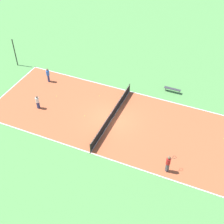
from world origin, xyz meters
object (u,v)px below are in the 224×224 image
at_px(bench, 172,89).
at_px(tennis_ball_near_net, 224,139).
at_px(tennis_ball_far_baseline, 85,116).
at_px(player_near_blue, 48,74).
at_px(player_far_white, 37,101).
at_px(tennis_ball_right_alley, 99,96).
at_px(fence_post_back_right, 15,53).
at_px(player_coach_red, 168,163).
at_px(tennis_net, 112,115).
at_px(tennis_ball_left_sideline, 56,96).

height_order(bench, tennis_ball_near_net, bench).
relative_size(tennis_ball_near_net, tennis_ball_far_baseline, 1.00).
bearing_deg(player_near_blue, player_far_white, 150.10).
height_order(tennis_ball_right_alley, fence_post_back_right, fence_post_back_right).
relative_size(bench, player_coach_red, 1.00).
distance_m(player_far_white, tennis_ball_right_alley, 6.56).
distance_m(player_near_blue, tennis_ball_right_alley, 6.53).
distance_m(bench, tennis_ball_far_baseline, 10.15).
relative_size(tennis_ball_far_baseline, tennis_ball_right_alley, 1.00).
relative_size(player_near_blue, tennis_ball_far_baseline, 25.16).
xyz_separation_m(player_far_white, tennis_ball_right_alley, (4.27, -4.91, -0.84)).
bearing_deg(fence_post_back_right, bench, -83.37).
relative_size(tennis_net, bench, 5.34).
bearing_deg(tennis_ball_near_net, player_far_white, 99.41).
height_order(player_coach_red, tennis_ball_far_baseline, player_coach_red).
height_order(bench, player_coach_red, player_coach_red).
xyz_separation_m(player_near_blue, player_far_white, (-4.46, -1.55, -0.10)).
height_order(player_coach_red, player_far_white, player_coach_red).
xyz_separation_m(tennis_ball_near_net, fence_post_back_right, (2.89, 25.20, 1.69)).
bearing_deg(tennis_ball_right_alley, tennis_ball_near_net, -95.35).
xyz_separation_m(player_far_white, tennis_ball_left_sideline, (2.37, -0.68, -0.84)).
bearing_deg(bench, tennis_ball_right_alley, 28.62).
xyz_separation_m(player_coach_red, tennis_ball_right_alley, (6.94, 9.48, -1.02)).
bearing_deg(fence_post_back_right, tennis_net, -106.98).
bearing_deg(tennis_net, tennis_ball_right_alley, 44.02).
relative_size(player_coach_red, player_far_white, 1.17).
bearing_deg(player_coach_red, tennis_net, 94.76).
bearing_deg(bench, tennis_ball_left_sideline, 27.02).
relative_size(tennis_net, player_far_white, 6.23).
bearing_deg(player_far_white, tennis_ball_near_net, 108.22).
bearing_deg(tennis_net, player_coach_red, -121.43).
height_order(tennis_net, player_coach_red, player_coach_red).
distance_m(tennis_net, tennis_ball_left_sideline, 7.01).
bearing_deg(tennis_ball_far_baseline, player_coach_red, -109.96).
height_order(player_near_blue, player_coach_red, player_coach_red).
distance_m(player_near_blue, tennis_ball_left_sideline, 3.20).
relative_size(tennis_net, tennis_ball_near_net, 142.38).
relative_size(tennis_net, tennis_ball_far_baseline, 142.38).
relative_size(player_coach_red, tennis_ball_far_baseline, 26.62).
xyz_separation_m(player_near_blue, tennis_ball_right_alley, (-0.19, -6.46, -0.95)).
relative_size(tennis_ball_near_net, tennis_ball_right_alley, 1.00).
bearing_deg(tennis_ball_right_alley, tennis_ball_left_sideline, 114.26).
bearing_deg(player_coach_red, player_far_white, 115.67).
relative_size(player_near_blue, tennis_ball_near_net, 25.16).
xyz_separation_m(tennis_net, tennis_ball_left_sideline, (0.90, 6.94, -0.49)).
height_order(tennis_ball_near_net, tennis_ball_right_alley, same).
bearing_deg(player_near_blue, bench, -123.92).
bearing_deg(tennis_ball_left_sideline, bench, -62.98).
bearing_deg(player_near_blue, player_coach_red, -163.17).
bearing_deg(player_near_blue, tennis_net, -157.15).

